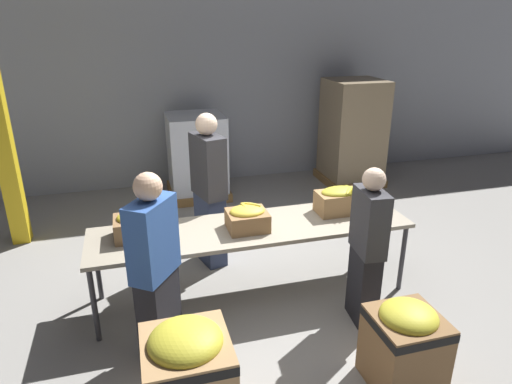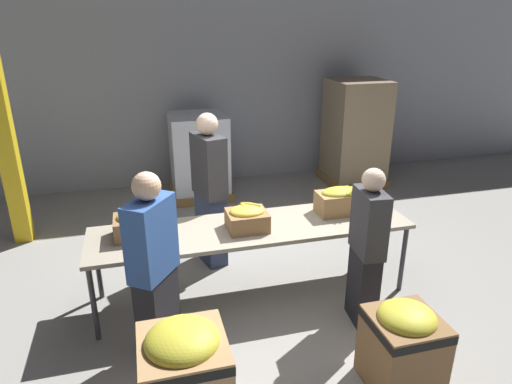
# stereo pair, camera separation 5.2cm
# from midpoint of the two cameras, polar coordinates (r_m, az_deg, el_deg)

# --- Properties ---
(ground_plane) EXTENTS (30.00, 30.00, 0.00)m
(ground_plane) POSITION_cam_midpoint_polar(r_m,az_deg,el_deg) (4.93, -0.13, -12.53)
(ground_plane) COLOR gray
(wall_back) EXTENTS (16.00, 0.08, 4.00)m
(wall_back) POSITION_cam_midpoint_polar(r_m,az_deg,el_deg) (7.72, -7.39, 15.63)
(wall_back) COLOR #9399A3
(wall_back) RESTS_ON ground_plane
(sorting_table) EXTENTS (3.18, 0.79, 0.78)m
(sorting_table) POSITION_cam_midpoint_polar(r_m,az_deg,el_deg) (4.56, -0.14, -4.83)
(sorting_table) COLOR #9E937F
(sorting_table) RESTS_ON ground_plane
(banana_box_0) EXTENTS (0.38, 0.33, 0.26)m
(banana_box_0) POSITION_cam_midpoint_polar(r_m,az_deg,el_deg) (4.43, -14.57, -3.87)
(banana_box_0) COLOR olive
(banana_box_0) RESTS_ON sorting_table
(banana_box_1) EXTENTS (0.39, 0.34, 0.25)m
(banana_box_1) POSITION_cam_midpoint_polar(r_m,az_deg,el_deg) (4.44, -0.79, -3.22)
(banana_box_1) COLOR olive
(banana_box_1) RESTS_ON sorting_table
(banana_box_2) EXTENTS (0.49, 0.31, 0.30)m
(banana_box_2) POSITION_cam_midpoint_polar(r_m,az_deg,el_deg) (4.87, 10.83, -0.98)
(banana_box_2) COLOR #A37A4C
(banana_box_2) RESTS_ON sorting_table
(volunteer_0) EXTENTS (0.24, 0.43, 1.53)m
(volunteer_0) POSITION_cam_midpoint_polar(r_m,az_deg,el_deg) (4.29, 14.01, -6.92)
(volunteer_0) COLOR black
(volunteer_0) RESTS_ON ground_plane
(volunteer_1) EXTENTS (0.44, 0.49, 1.66)m
(volunteer_1) POSITION_cam_midpoint_polar(r_m,az_deg,el_deg) (3.81, -12.22, -9.50)
(volunteer_1) COLOR black
(volunteer_1) RESTS_ON ground_plane
(volunteer_2) EXTENTS (0.36, 0.52, 1.78)m
(volunteer_2) POSITION_cam_midpoint_polar(r_m,az_deg,el_deg) (5.16, -5.51, 0.04)
(volunteer_2) COLOR #2D3856
(volunteer_2) RESTS_ON ground_plane
(donation_bin_0) EXTENTS (0.58, 0.58, 0.88)m
(donation_bin_0) POSITION_cam_midpoint_polar(r_m,az_deg,el_deg) (3.34, -8.41, -22.02)
(donation_bin_0) COLOR tan
(donation_bin_0) RESTS_ON ground_plane
(donation_bin_1) EXTENTS (0.52, 0.52, 0.72)m
(donation_bin_1) POSITION_cam_midpoint_polar(r_m,az_deg,el_deg) (3.86, 18.29, -17.63)
(donation_bin_1) COLOR olive
(donation_bin_1) RESTS_ON ground_plane
(pallet_stack_0) EXTENTS (0.96, 0.96, 1.76)m
(pallet_stack_0) POSITION_cam_midpoint_polar(r_m,az_deg,el_deg) (7.94, 12.46, 7.16)
(pallet_stack_0) COLOR olive
(pallet_stack_0) RESTS_ON ground_plane
(pallet_stack_1) EXTENTS (0.93, 0.93, 1.31)m
(pallet_stack_1) POSITION_cam_midpoint_polar(r_m,az_deg,el_deg) (7.28, -6.93, 4.42)
(pallet_stack_1) COLOR olive
(pallet_stack_1) RESTS_ON ground_plane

